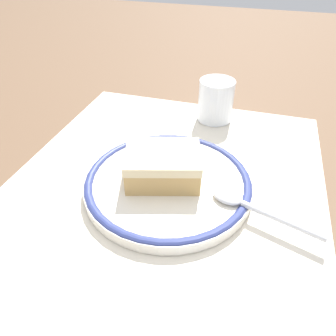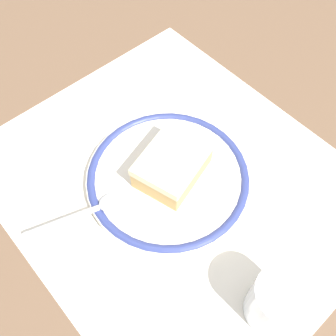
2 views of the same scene
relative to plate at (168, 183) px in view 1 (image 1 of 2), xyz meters
name	(u,v)px [view 1 (image 1 of 2)]	position (x,y,z in m)	size (l,w,h in m)	color
ground_plane	(165,184)	(0.01, 0.01, -0.01)	(2.40, 2.40, 0.00)	brown
placemat	(165,184)	(0.01, 0.01, -0.01)	(0.51, 0.44, 0.00)	beige
plate	(168,183)	(0.00, 0.00, 0.00)	(0.23, 0.23, 0.02)	silver
cake_slice	(165,166)	(0.00, 0.00, 0.03)	(0.10, 0.11, 0.04)	tan
spoon	(246,204)	(-0.02, -0.11, 0.01)	(0.06, 0.14, 0.01)	silver
cup	(216,103)	(0.21, -0.03, 0.02)	(0.06, 0.06, 0.07)	silver
napkin	(222,313)	(-0.16, -0.10, -0.01)	(0.13, 0.12, 0.00)	white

